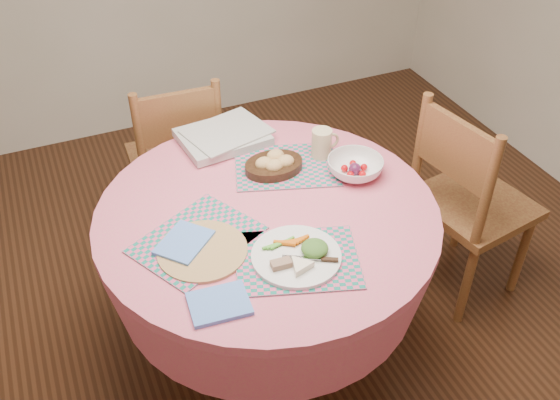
{
  "coord_description": "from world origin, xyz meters",
  "views": [
    {
      "loc": [
        -0.64,
        -1.6,
        2.16
      ],
      "look_at": [
        0.05,
        0.0,
        0.78
      ],
      "focal_mm": 40.0,
      "sensor_mm": 36.0,
      "label": 1
    }
  ],
  "objects_px": {
    "bread_bowl": "(274,164)",
    "chair_back": "(178,158)",
    "dinner_plate": "(299,255)",
    "fruit_bowl": "(355,167)",
    "wicker_trivet": "(202,251)",
    "dining_table": "(268,250)",
    "latte_mug": "(322,143)",
    "chair_right": "(467,200)"
  },
  "relations": [
    {
      "from": "latte_mug",
      "to": "bread_bowl",
      "type": "bearing_deg",
      "value": -175.39
    },
    {
      "from": "wicker_trivet",
      "to": "dinner_plate",
      "type": "relative_size",
      "value": 1.02
    },
    {
      "from": "wicker_trivet",
      "to": "dinner_plate",
      "type": "bearing_deg",
      "value": -29.81
    },
    {
      "from": "dining_table",
      "to": "fruit_bowl",
      "type": "xyz_separation_m",
      "value": [
        0.39,
        0.07,
        0.23
      ]
    },
    {
      "from": "chair_back",
      "to": "fruit_bowl",
      "type": "relative_size",
      "value": 3.32
    },
    {
      "from": "chair_right",
      "to": "latte_mug",
      "type": "relative_size",
      "value": 8.35
    },
    {
      "from": "dining_table",
      "to": "chair_back",
      "type": "bearing_deg",
      "value": 98.15
    },
    {
      "from": "dining_table",
      "to": "fruit_bowl",
      "type": "bearing_deg",
      "value": 9.66
    },
    {
      "from": "dinner_plate",
      "to": "latte_mug",
      "type": "relative_size",
      "value": 2.52
    },
    {
      "from": "bread_bowl",
      "to": "chair_back",
      "type": "bearing_deg",
      "value": 110.74
    },
    {
      "from": "chair_right",
      "to": "chair_back",
      "type": "height_order",
      "value": "chair_right"
    },
    {
      "from": "dining_table",
      "to": "bread_bowl",
      "type": "distance_m",
      "value": 0.33
    },
    {
      "from": "chair_right",
      "to": "chair_back",
      "type": "distance_m",
      "value": 1.33
    },
    {
      "from": "dining_table",
      "to": "fruit_bowl",
      "type": "distance_m",
      "value": 0.46
    },
    {
      "from": "dining_table",
      "to": "bread_bowl",
      "type": "xyz_separation_m",
      "value": [
        0.12,
        0.21,
        0.23
      ]
    },
    {
      "from": "wicker_trivet",
      "to": "chair_right",
      "type": "bearing_deg",
      "value": 5.35
    },
    {
      "from": "dining_table",
      "to": "wicker_trivet",
      "type": "bearing_deg",
      "value": -157.26
    },
    {
      "from": "dinner_plate",
      "to": "fruit_bowl",
      "type": "xyz_separation_m",
      "value": [
        0.4,
        0.34,
        0.01
      ]
    },
    {
      "from": "dinner_plate",
      "to": "latte_mug",
      "type": "distance_m",
      "value": 0.61
    },
    {
      "from": "latte_mug",
      "to": "chair_back",
      "type": "bearing_deg",
      "value": 126.66
    },
    {
      "from": "chair_back",
      "to": "fruit_bowl",
      "type": "distance_m",
      "value": 0.97
    },
    {
      "from": "dining_table",
      "to": "dinner_plate",
      "type": "xyz_separation_m",
      "value": [
        -0.0,
        -0.28,
        0.22
      ]
    },
    {
      "from": "chair_right",
      "to": "bread_bowl",
      "type": "bearing_deg",
      "value": 65.45
    },
    {
      "from": "dinner_plate",
      "to": "bread_bowl",
      "type": "bearing_deg",
      "value": 76.19
    },
    {
      "from": "chair_back",
      "to": "dinner_plate",
      "type": "xyz_separation_m",
      "value": [
        0.12,
        -1.11,
        0.29
      ]
    },
    {
      "from": "latte_mug",
      "to": "fruit_bowl",
      "type": "height_order",
      "value": "latte_mug"
    },
    {
      "from": "chair_back",
      "to": "latte_mug",
      "type": "xyz_separation_m",
      "value": [
        0.45,
        -0.6,
        0.33
      ]
    },
    {
      "from": "dinner_plate",
      "to": "fruit_bowl",
      "type": "relative_size",
      "value": 1.06
    },
    {
      "from": "latte_mug",
      "to": "dinner_plate",
      "type": "bearing_deg",
      "value": -123.53
    },
    {
      "from": "chair_back",
      "to": "dining_table",
      "type": "bearing_deg",
      "value": 100.88
    },
    {
      "from": "chair_back",
      "to": "fruit_bowl",
      "type": "height_order",
      "value": "chair_back"
    },
    {
      "from": "chair_back",
      "to": "fruit_bowl",
      "type": "xyz_separation_m",
      "value": [
        0.51,
        -0.77,
        0.3
      ]
    },
    {
      "from": "wicker_trivet",
      "to": "bread_bowl",
      "type": "bearing_deg",
      "value": 39.57
    },
    {
      "from": "bread_bowl",
      "to": "dining_table",
      "type": "bearing_deg",
      "value": -118.92
    },
    {
      "from": "dinner_plate",
      "to": "bread_bowl",
      "type": "distance_m",
      "value": 0.5
    },
    {
      "from": "chair_right",
      "to": "wicker_trivet",
      "type": "distance_m",
      "value": 1.23
    },
    {
      "from": "chair_back",
      "to": "bread_bowl",
      "type": "bearing_deg",
      "value": 113.47
    },
    {
      "from": "chair_right",
      "to": "fruit_bowl",
      "type": "relative_size",
      "value": 3.5
    },
    {
      "from": "bread_bowl",
      "to": "fruit_bowl",
      "type": "bearing_deg",
      "value": -27.51
    },
    {
      "from": "latte_mug",
      "to": "fruit_bowl",
      "type": "bearing_deg",
      "value": -69.11
    },
    {
      "from": "bread_bowl",
      "to": "fruit_bowl",
      "type": "xyz_separation_m",
      "value": [
        0.28,
        -0.14,
        -0.0
      ]
    },
    {
      "from": "dining_table",
      "to": "chair_back",
      "type": "xyz_separation_m",
      "value": [
        -0.12,
        0.83,
        -0.07
      ]
    }
  ]
}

